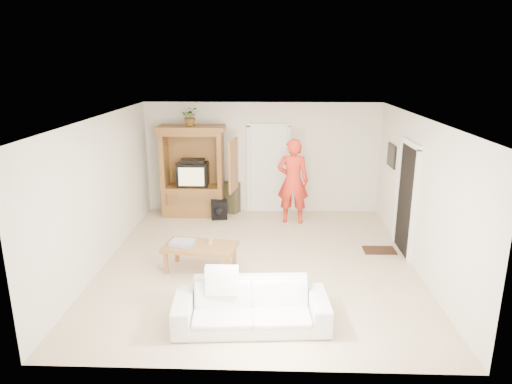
% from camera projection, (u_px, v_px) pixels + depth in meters
% --- Properties ---
extents(floor, '(6.00, 6.00, 0.00)m').
position_uv_depth(floor, '(259.00, 262.00, 8.24)').
color(floor, tan).
rests_on(floor, ground).
extents(ceiling, '(6.00, 6.00, 0.00)m').
position_uv_depth(ceiling, '(259.00, 118.00, 7.52)').
color(ceiling, white).
rests_on(ceiling, floor).
extents(wall_back, '(5.50, 0.00, 5.50)m').
position_uv_depth(wall_back, '(262.00, 158.00, 10.76)').
color(wall_back, silver).
rests_on(wall_back, floor).
extents(wall_front, '(5.50, 0.00, 5.50)m').
position_uv_depth(wall_front, '(251.00, 269.00, 5.00)').
color(wall_front, silver).
rests_on(wall_front, floor).
extents(wall_left, '(0.00, 6.00, 6.00)m').
position_uv_depth(wall_left, '(102.00, 192.00, 7.97)').
color(wall_left, silver).
rests_on(wall_left, floor).
extents(wall_right, '(0.00, 6.00, 6.00)m').
position_uv_depth(wall_right, '(419.00, 195.00, 7.79)').
color(wall_right, silver).
rests_on(wall_right, floor).
extents(armoire, '(1.82, 1.14, 2.10)m').
position_uv_depth(armoire, '(194.00, 177.00, 10.60)').
color(armoire, brown).
rests_on(armoire, floor).
extents(door_back, '(0.85, 0.05, 2.04)m').
position_uv_depth(door_back, '(269.00, 170.00, 10.80)').
color(door_back, white).
rests_on(door_back, floor).
extents(doorway_right, '(0.05, 0.90, 2.04)m').
position_uv_depth(doorway_right, '(406.00, 200.00, 8.44)').
color(doorway_right, black).
rests_on(doorway_right, floor).
extents(framed_picture, '(0.03, 0.60, 0.48)m').
position_uv_depth(framed_picture, '(392.00, 156.00, 9.53)').
color(framed_picture, black).
rests_on(framed_picture, wall_right).
extents(doormat, '(0.60, 0.40, 0.02)m').
position_uv_depth(doormat, '(379.00, 250.00, 8.74)').
color(doormat, '#382316').
rests_on(doormat, floor).
extents(plant, '(0.40, 0.35, 0.42)m').
position_uv_depth(plant, '(191.00, 116.00, 10.18)').
color(plant, '#4C7238').
rests_on(plant, armoire).
extents(man, '(0.74, 0.52, 1.91)m').
position_uv_depth(man, '(293.00, 181.00, 10.04)').
color(man, red).
rests_on(man, floor).
extents(sofa, '(2.14, 0.96, 0.61)m').
position_uv_depth(sofa, '(251.00, 306.00, 6.18)').
color(sofa, silver).
rests_on(sofa, floor).
extents(coffee_table, '(1.32, 0.86, 0.46)m').
position_uv_depth(coffee_table, '(200.00, 248.00, 7.84)').
color(coffee_table, brown).
rests_on(coffee_table, floor).
extents(towel, '(0.42, 0.34, 0.08)m').
position_uv_depth(towel, '(182.00, 243.00, 7.83)').
color(towel, '#E84D76').
rests_on(towel, coffee_table).
extents(candle, '(0.08, 0.08, 0.10)m').
position_uv_depth(candle, '(210.00, 241.00, 7.86)').
color(candle, tan).
rests_on(candle, coffee_table).
extents(backpack_black, '(0.39, 0.27, 0.44)m').
position_uv_depth(backpack_black, '(219.00, 210.00, 10.42)').
color(backpack_black, black).
rests_on(backpack_black, floor).
extents(backpack_olive, '(0.47, 0.42, 0.73)m').
position_uv_depth(backpack_olive, '(231.00, 197.00, 10.90)').
color(backpack_olive, '#47442B').
rests_on(backpack_olive, floor).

